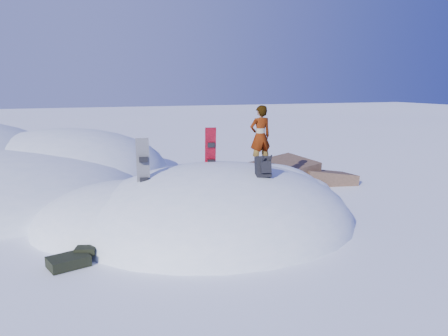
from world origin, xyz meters
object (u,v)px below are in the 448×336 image
object	(u,v)px
backpack	(263,167)
snowboard_red	(211,155)
snowboard_dark	(143,172)
person	(260,136)

from	to	relation	value
backpack	snowboard_red	bearing A→B (deg)	125.74
snowboard_red	snowboard_dark	distance (m)	2.03
snowboard_red	person	world-z (taller)	person
snowboard_dark	person	size ratio (longest dim) A/B	0.96
snowboard_red	snowboard_dark	xyz separation A→B (m)	(-1.88, -0.74, -0.17)
snowboard_dark	backpack	size ratio (longest dim) A/B	2.77
snowboard_red	person	distance (m)	1.47
snowboard_dark	person	world-z (taller)	person
snowboard_dark	backpack	distance (m)	2.75
backpack	person	distance (m)	1.88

